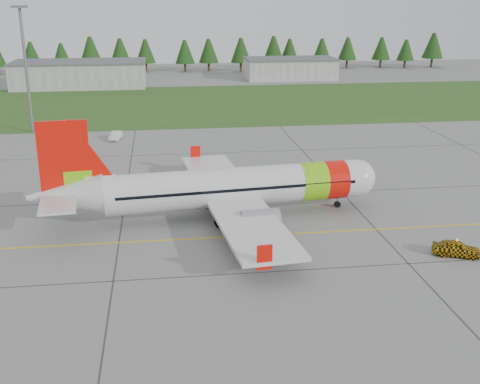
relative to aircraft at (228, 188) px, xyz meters
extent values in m
plane|color=gray|center=(4.09, -13.61, -3.15)|extent=(320.00, 320.00, 0.00)
cylinder|color=silver|center=(0.87, 0.09, 0.04)|extent=(27.02, 6.70, 4.01)
sphere|color=silver|center=(14.18, 1.45, 0.04)|extent=(4.01, 4.01, 4.01)
cone|color=silver|center=(-16.01, -1.63, 0.40)|extent=(7.57, 4.72, 4.01)
cube|color=black|center=(14.48, 1.48, 0.40)|extent=(1.91, 2.83, 0.58)
cylinder|color=#7BD00F|center=(9.06, 0.92, 0.04)|extent=(3.08, 4.34, 4.09)
cylinder|color=red|center=(11.52, 1.17, 0.04)|extent=(2.67, 4.30, 4.09)
cube|color=silver|center=(0.36, 0.04, -1.09)|extent=(8.97, 33.32, 0.37)
cube|color=red|center=(-2.32, 16.21, -0.52)|extent=(1.25, 0.31, 2.06)
cube|color=red|center=(1.00, -16.34, -0.52)|extent=(1.25, 0.31, 2.06)
cylinder|color=gray|center=(1.32, 5.82, -1.65)|extent=(3.90, 2.52, 2.16)
cylinder|color=gray|center=(2.47, -5.44, -1.65)|extent=(3.90, 2.52, 2.16)
cube|color=red|center=(-15.81, -1.61, 3.85)|extent=(4.75, 0.85, 7.82)
cube|color=#7BD00F|center=(-14.68, -1.50, 1.59)|extent=(2.70, 0.70, 2.47)
cube|color=silver|center=(-16.53, -1.68, 0.66)|extent=(4.47, 12.10, 0.23)
cylinder|color=slate|center=(12.13, 1.24, -2.43)|extent=(0.19, 0.19, 1.44)
cylinder|color=black|center=(12.13, 1.24, -2.80)|extent=(0.73, 0.36, 0.70)
cylinder|color=slate|center=(-0.96, 2.80, -2.17)|extent=(0.23, 0.23, 1.95)
cylinder|color=black|center=(-1.36, 2.76, -2.61)|extent=(1.11, 0.57, 1.07)
cylinder|color=slate|center=(-0.37, -2.93, -2.17)|extent=(0.23, 0.23, 1.95)
cylinder|color=black|center=(-0.78, -2.98, -2.61)|extent=(1.11, 0.57, 1.07)
imported|color=#E5A90C|center=(18.89, -12.55, -1.08)|extent=(1.93, 2.07, 4.13)
imported|color=silver|center=(-13.77, 36.94, -1.14)|extent=(1.60, 1.54, 4.00)
cube|color=#30561E|center=(4.09, 68.39, -3.13)|extent=(320.00, 50.00, 0.03)
cube|color=gold|center=(4.09, -5.61, -3.13)|extent=(120.00, 0.25, 0.02)
cube|color=#A8A8A3|center=(-25.91, 96.39, -0.15)|extent=(32.00, 14.00, 6.00)
cube|color=#A8A8A3|center=(29.09, 104.39, -0.55)|extent=(24.00, 12.00, 5.20)
cylinder|color=slate|center=(-27.91, 44.39, 6.85)|extent=(0.50, 0.50, 20.00)
camera|label=1|loc=(-6.59, -58.44, 18.94)|focal=45.00mm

